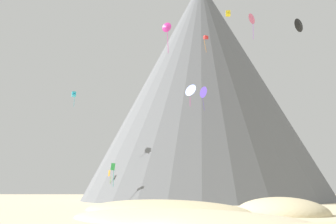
{
  "coord_description": "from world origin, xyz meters",
  "views": [
    {
      "loc": [
        1.91,
        -28.09,
        3.04
      ],
      "look_at": [
        1.12,
        46.04,
        19.07
      ],
      "focal_mm": 38.31,
      "sensor_mm": 36.0,
      "label": 1
    }
  ],
  "objects_px": {
    "rock_massif": "(197,95)",
    "kite_cyan_mid": "(74,94)",
    "kite_red_high": "(206,38)",
    "kite_indigo_mid": "(204,92)",
    "kite_magenta_high": "(167,28)",
    "kite_black_high": "(299,25)",
    "kite_blue_mid": "(191,91)",
    "bush_ridge_crest": "(214,213)",
    "kite_rainbow_high": "(251,19)",
    "kite_yellow_high": "(228,13)",
    "kite_orange_low": "(109,176)",
    "kite_green_low": "(113,169)",
    "bush_near_left": "(209,208)"
  },
  "relations": [
    {
      "from": "bush_ridge_crest",
      "to": "kite_rainbow_high",
      "type": "distance_m",
      "value": 47.43
    },
    {
      "from": "kite_indigo_mid",
      "to": "kite_yellow_high",
      "type": "height_order",
      "value": "kite_yellow_high"
    },
    {
      "from": "rock_massif",
      "to": "kite_cyan_mid",
      "type": "bearing_deg",
      "value": -142.68
    },
    {
      "from": "kite_rainbow_high",
      "to": "kite_black_high",
      "type": "height_order",
      "value": "kite_rainbow_high"
    },
    {
      "from": "kite_magenta_high",
      "to": "kite_yellow_high",
      "type": "bearing_deg",
      "value": 26.18
    },
    {
      "from": "kite_cyan_mid",
      "to": "kite_orange_low",
      "type": "relative_size",
      "value": 0.85
    },
    {
      "from": "kite_red_high",
      "to": "rock_massif",
      "type": "bearing_deg",
      "value": -111.33
    },
    {
      "from": "kite_indigo_mid",
      "to": "kite_orange_low",
      "type": "height_order",
      "value": "kite_indigo_mid"
    },
    {
      "from": "kite_indigo_mid",
      "to": "kite_rainbow_high",
      "type": "distance_m",
      "value": 18.42
    },
    {
      "from": "kite_magenta_high",
      "to": "kite_blue_mid",
      "type": "distance_m",
      "value": 11.89
    },
    {
      "from": "kite_green_low",
      "to": "kite_cyan_mid",
      "type": "xyz_separation_m",
      "value": [
        -10.75,
        5.19,
        17.94
      ]
    },
    {
      "from": "kite_red_high",
      "to": "kite_green_low",
      "type": "height_order",
      "value": "kite_red_high"
    },
    {
      "from": "rock_massif",
      "to": "kite_red_high",
      "type": "relative_size",
      "value": 17.15
    },
    {
      "from": "kite_red_high",
      "to": "kite_black_high",
      "type": "bearing_deg",
      "value": 84.64
    },
    {
      "from": "kite_green_low",
      "to": "kite_magenta_high",
      "type": "xyz_separation_m",
      "value": [
        11.66,
        -19.42,
        23.22
      ]
    },
    {
      "from": "kite_yellow_high",
      "to": "kite_orange_low",
      "type": "bearing_deg",
      "value": -41.9
    },
    {
      "from": "kite_magenta_high",
      "to": "kite_green_low",
      "type": "bearing_deg",
      "value": 146.27
    },
    {
      "from": "kite_rainbow_high",
      "to": "kite_magenta_high",
      "type": "relative_size",
      "value": 1.02
    },
    {
      "from": "kite_orange_low",
      "to": "kite_yellow_high",
      "type": "bearing_deg",
      "value": -136.59
    },
    {
      "from": "kite_cyan_mid",
      "to": "kite_yellow_high",
      "type": "height_order",
      "value": "kite_yellow_high"
    },
    {
      "from": "rock_massif",
      "to": "kite_blue_mid",
      "type": "xyz_separation_m",
      "value": [
        -4.5,
        -47.42,
        -11.99
      ]
    },
    {
      "from": "rock_massif",
      "to": "kite_black_high",
      "type": "distance_m",
      "value": 57.83
    },
    {
      "from": "kite_black_high",
      "to": "rock_massif",
      "type": "bearing_deg",
      "value": 64.85
    },
    {
      "from": "kite_red_high",
      "to": "kite_yellow_high",
      "type": "xyz_separation_m",
      "value": [
        1.45,
        -24.7,
        -6.42
      ]
    },
    {
      "from": "kite_red_high",
      "to": "kite_yellow_high",
      "type": "bearing_deg",
      "value": 70.43
    },
    {
      "from": "kite_red_high",
      "to": "kite_black_high",
      "type": "height_order",
      "value": "kite_red_high"
    },
    {
      "from": "rock_massif",
      "to": "kite_indigo_mid",
      "type": "bearing_deg",
      "value": -91.44
    },
    {
      "from": "kite_green_low",
      "to": "kite_rainbow_high",
      "type": "relative_size",
      "value": 0.86
    },
    {
      "from": "kite_indigo_mid",
      "to": "kite_magenta_high",
      "type": "distance_m",
      "value": 21.2
    },
    {
      "from": "bush_near_left",
      "to": "kite_yellow_high",
      "type": "bearing_deg",
      "value": 50.0
    },
    {
      "from": "bush_near_left",
      "to": "kite_orange_low",
      "type": "xyz_separation_m",
      "value": [
        -19.52,
        31.07,
        5.63
      ]
    },
    {
      "from": "kite_black_high",
      "to": "kite_blue_mid",
      "type": "xyz_separation_m",
      "value": [
        -15.64,
        9.15,
        -7.48
      ]
    },
    {
      "from": "kite_red_high",
      "to": "kite_orange_low",
      "type": "relative_size",
      "value": 1.04
    },
    {
      "from": "bush_ridge_crest",
      "to": "kite_blue_mid",
      "type": "relative_size",
      "value": 0.5
    },
    {
      "from": "kite_indigo_mid",
      "to": "kite_rainbow_high",
      "type": "relative_size",
      "value": 0.92
    },
    {
      "from": "kite_orange_low",
      "to": "kite_magenta_high",
      "type": "bearing_deg",
      "value": -152.47
    },
    {
      "from": "rock_massif",
      "to": "kite_magenta_high",
      "type": "relative_size",
      "value": 13.3
    },
    {
      "from": "kite_magenta_high",
      "to": "kite_black_high",
      "type": "bearing_deg",
      "value": 2.63
    },
    {
      "from": "bush_ridge_crest",
      "to": "kite_magenta_high",
      "type": "xyz_separation_m",
      "value": [
        -5.9,
        13.55,
        30.13
      ]
    },
    {
      "from": "kite_green_low",
      "to": "kite_magenta_high",
      "type": "height_order",
      "value": "kite_magenta_high"
    },
    {
      "from": "rock_massif",
      "to": "kite_red_high",
      "type": "height_order",
      "value": "rock_massif"
    },
    {
      "from": "kite_red_high",
      "to": "kite_orange_low",
      "type": "xyz_separation_m",
      "value": [
        -22.77,
        0.76,
        -33.45
      ]
    },
    {
      "from": "rock_massif",
      "to": "kite_blue_mid",
      "type": "bearing_deg",
      "value": -95.42
    },
    {
      "from": "kite_rainbow_high",
      "to": "kite_cyan_mid",
      "type": "height_order",
      "value": "kite_rainbow_high"
    },
    {
      "from": "kite_magenta_high",
      "to": "kite_blue_mid",
      "type": "bearing_deg",
      "value": 37.22
    },
    {
      "from": "kite_red_high",
      "to": "kite_blue_mid",
      "type": "distance_m",
      "value": 31.79
    },
    {
      "from": "kite_blue_mid",
      "to": "kite_black_high",
      "type": "bearing_deg",
      "value": -169.45
    },
    {
      "from": "rock_massif",
      "to": "kite_orange_low",
      "type": "xyz_separation_m",
      "value": [
        -22.12,
        -22.67,
        -25.22
      ]
    },
    {
      "from": "bush_ridge_crest",
      "to": "kite_indigo_mid",
      "type": "bearing_deg",
      "value": 86.4
    },
    {
      "from": "bush_ridge_crest",
      "to": "bush_near_left",
      "type": "height_order",
      "value": "bush_near_left"
    }
  ]
}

